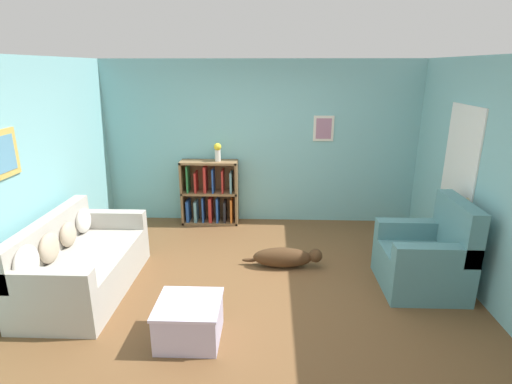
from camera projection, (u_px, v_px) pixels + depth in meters
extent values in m
plane|color=brown|center=(255.00, 287.00, 4.69)|extent=(14.00, 14.00, 0.00)
cube|color=#7AB7BC|center=(260.00, 143.00, 6.45)|extent=(5.60, 0.10, 2.60)
cube|color=silver|center=(324.00, 128.00, 6.28)|extent=(0.32, 0.02, 0.40)
cube|color=#A37089|center=(324.00, 129.00, 6.27)|extent=(0.24, 0.01, 0.32)
cube|color=#7AB7BC|center=(24.00, 179.00, 4.39)|extent=(0.10, 5.00, 2.60)
cube|color=#568EAD|center=(1.00, 155.00, 3.90)|extent=(0.01, 0.44, 0.36)
cube|color=#7AB7BC|center=(495.00, 183.00, 4.21)|extent=(0.10, 5.00, 2.60)
cube|color=white|center=(456.00, 189.00, 4.96)|extent=(0.02, 0.84, 2.05)
sphere|color=tan|center=(467.00, 200.00, 4.64)|extent=(0.05, 0.05, 0.05)
cube|color=#ADA89E|center=(86.00, 272.00, 4.58)|extent=(0.92, 1.75, 0.46)
cube|color=#ADA89E|center=(48.00, 237.00, 4.46)|extent=(0.16, 1.75, 0.42)
cube|color=#ADA89E|center=(44.00, 282.00, 3.72)|extent=(0.92, 0.16, 0.22)
cube|color=#ADA89E|center=(110.00, 219.00, 5.23)|extent=(0.92, 0.16, 0.22)
ellipsoid|color=beige|center=(26.00, 264.00, 3.88)|extent=(0.14, 0.38, 0.38)
ellipsoid|color=tan|center=(49.00, 248.00, 4.27)|extent=(0.14, 0.33, 0.33)
ellipsoid|color=tan|center=(68.00, 235.00, 4.67)|extent=(0.14, 0.29, 0.29)
ellipsoid|color=beige|center=(84.00, 221.00, 5.06)|extent=(0.14, 0.32, 0.32)
cube|color=olive|center=(183.00, 192.00, 6.51)|extent=(0.04, 0.31, 1.05)
cube|color=olive|center=(237.00, 193.00, 6.48)|extent=(0.04, 0.31, 1.05)
cube|color=olive|center=(211.00, 190.00, 6.63)|extent=(0.91, 0.02, 1.05)
cube|color=olive|center=(211.00, 221.00, 6.65)|extent=(0.91, 0.31, 0.04)
cube|color=olive|center=(210.00, 192.00, 6.49)|extent=(0.91, 0.31, 0.04)
cube|color=olive|center=(209.00, 162.00, 6.34)|extent=(0.91, 0.31, 0.04)
cube|color=#234C9E|center=(189.00, 211.00, 6.59)|extent=(0.05, 0.23, 0.37)
cube|color=#287A3D|center=(188.00, 178.00, 6.43)|extent=(0.03, 0.23, 0.43)
cube|color=#60939E|center=(196.00, 211.00, 6.59)|extent=(0.04, 0.23, 0.36)
cube|color=#B22823|center=(196.00, 182.00, 6.44)|extent=(0.03, 0.23, 0.33)
cube|color=#234C9E|center=(204.00, 209.00, 6.58)|extent=(0.03, 0.23, 0.43)
cube|color=#B22823|center=(205.00, 179.00, 6.42)|extent=(0.04, 0.23, 0.43)
cube|color=#B22823|center=(211.00, 209.00, 6.57)|extent=(0.05, 0.23, 0.43)
cube|color=#234C9E|center=(213.00, 180.00, 6.42)|extent=(0.03, 0.23, 0.38)
cube|color=#234C9E|center=(218.00, 210.00, 6.57)|extent=(0.03, 0.23, 0.43)
cube|color=#B22823|center=(223.00, 181.00, 6.42)|extent=(0.03, 0.23, 0.37)
cube|color=black|center=(225.00, 211.00, 6.57)|extent=(0.04, 0.23, 0.36)
cube|color=#60939E|center=(231.00, 182.00, 6.42)|extent=(0.03, 0.23, 0.33)
cube|color=orange|center=(232.00, 210.00, 6.56)|extent=(0.03, 0.23, 0.41)
cube|color=slate|center=(420.00, 268.00, 4.64)|extent=(0.88, 0.91, 0.47)
cube|color=slate|center=(457.00, 226.00, 4.47)|extent=(0.18, 0.91, 0.60)
cube|color=slate|center=(436.00, 256.00, 4.19)|extent=(0.88, 0.18, 0.22)
cube|color=slate|center=(413.00, 229.00, 4.88)|extent=(0.88, 0.18, 0.22)
cube|color=#BCB2D1|center=(189.00, 321.00, 3.75)|extent=(0.57, 0.55, 0.39)
cube|color=silver|center=(188.00, 304.00, 3.70)|extent=(0.60, 0.57, 0.03)
ellipsoid|color=#472D19|center=(283.00, 258.00, 5.13)|extent=(0.76, 0.24, 0.26)
sphere|color=#472D19|center=(316.00, 256.00, 5.11)|extent=(0.18, 0.18, 0.18)
ellipsoid|color=#472D19|center=(249.00, 260.00, 5.21)|extent=(0.20, 0.05, 0.05)
cylinder|color=silver|center=(218.00, 156.00, 6.30)|extent=(0.09, 0.09, 0.18)
sphere|color=yellow|center=(218.00, 147.00, 6.26)|extent=(0.12, 0.12, 0.12)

